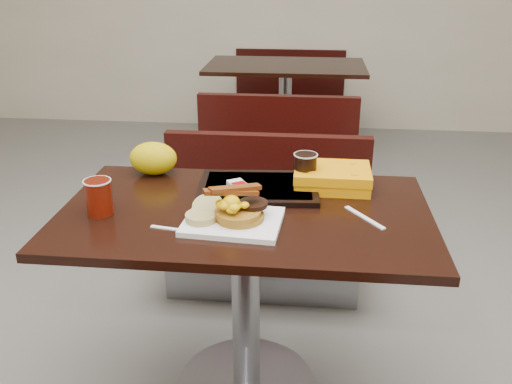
# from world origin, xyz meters

# --- Properties ---
(table_near) EXTENTS (1.20, 0.70, 0.75)m
(table_near) POSITION_xyz_m (0.00, 0.00, 0.38)
(table_near) COLOR black
(table_near) RESTS_ON floor
(bench_near_n) EXTENTS (1.00, 0.46, 0.72)m
(bench_near_n) POSITION_xyz_m (0.00, 0.70, 0.36)
(bench_near_n) COLOR black
(bench_near_n) RESTS_ON floor
(table_far) EXTENTS (1.20, 0.70, 0.75)m
(table_far) POSITION_xyz_m (0.00, 2.60, 0.38)
(table_far) COLOR black
(table_far) RESTS_ON floor
(bench_far_s) EXTENTS (1.00, 0.46, 0.72)m
(bench_far_s) POSITION_xyz_m (0.00, 1.90, 0.36)
(bench_far_s) COLOR black
(bench_far_s) RESTS_ON floor
(bench_far_n) EXTENTS (1.00, 0.46, 0.72)m
(bench_far_n) POSITION_xyz_m (0.00, 3.30, 0.36)
(bench_far_n) COLOR black
(bench_far_n) RESTS_ON floor
(platter) EXTENTS (0.31, 0.25, 0.02)m
(platter) POSITION_xyz_m (-0.02, -0.11, 0.76)
(platter) COLOR white
(platter) RESTS_ON table_near
(pancake_stack) EXTENTS (0.16, 0.16, 0.03)m
(pancake_stack) POSITION_xyz_m (-0.00, -0.10, 0.78)
(pancake_stack) COLOR #A46C1B
(pancake_stack) RESTS_ON platter
(sausage_patty) EXTENTS (0.11, 0.11, 0.01)m
(sausage_patty) POSITION_xyz_m (0.03, -0.07, 0.80)
(sausage_patty) COLOR black
(sausage_patty) RESTS_ON pancake_stack
(scrambled_eggs) EXTENTS (0.12, 0.11, 0.05)m
(scrambled_eggs) POSITION_xyz_m (-0.03, -0.12, 0.82)
(scrambled_eggs) COLOR #E3AA04
(scrambled_eggs) RESTS_ON pancake_stack
(bacon_strips) EXTENTS (0.19, 0.14, 0.01)m
(bacon_strips) POSITION_xyz_m (-0.03, -0.10, 0.86)
(bacon_strips) COLOR #461405
(bacon_strips) RESTS_ON scrambled_eggs
(muffin_bottom) EXTENTS (0.11, 0.11, 0.02)m
(muffin_bottom) POSITION_xyz_m (-0.12, -0.12, 0.78)
(muffin_bottom) COLOR tan
(muffin_bottom) RESTS_ON platter
(muffin_top) EXTENTS (0.11, 0.12, 0.06)m
(muffin_top) POSITION_xyz_m (-0.11, -0.07, 0.79)
(muffin_top) COLOR tan
(muffin_top) RESTS_ON platter
(coffee_cup_near) EXTENTS (0.09, 0.09, 0.11)m
(coffee_cup_near) POSITION_xyz_m (-0.46, -0.07, 0.81)
(coffee_cup_near) COLOR maroon
(coffee_cup_near) RESTS_ON table_near
(fork) EXTENTS (0.14, 0.05, 0.00)m
(fork) POSITION_xyz_m (-0.22, -0.16, 0.75)
(fork) COLOR white
(fork) RESTS_ON table_near
(knife) EXTENTS (0.12, 0.16, 0.00)m
(knife) POSITION_xyz_m (0.38, -0.02, 0.75)
(knife) COLOR white
(knife) RESTS_ON table_near
(condiment_syrup) EXTENTS (0.05, 0.04, 0.01)m
(condiment_syrup) POSITION_xyz_m (-0.15, 0.10, 0.75)
(condiment_syrup) COLOR #B15807
(condiment_syrup) RESTS_ON table_near
(condiment_ketchup) EXTENTS (0.04, 0.04, 0.01)m
(condiment_ketchup) POSITION_xyz_m (0.06, 0.03, 0.75)
(condiment_ketchup) COLOR #8C0504
(condiment_ketchup) RESTS_ON table_near
(tray) EXTENTS (0.43, 0.32, 0.02)m
(tray) POSITION_xyz_m (0.03, 0.17, 0.76)
(tray) COLOR black
(tray) RESTS_ON table_near
(hashbrown_sleeve_left) EXTENTS (0.08, 0.09, 0.02)m
(hashbrown_sleeve_left) POSITION_xyz_m (-0.04, 0.14, 0.78)
(hashbrown_sleeve_left) COLOR silver
(hashbrown_sleeve_left) RESTS_ON tray
(coffee_cup_far) EXTENTS (0.09, 0.09, 0.11)m
(coffee_cup_far) POSITION_xyz_m (0.19, 0.20, 0.82)
(coffee_cup_far) COLOR black
(coffee_cup_far) RESTS_ON tray
(clamshell) EXTENTS (0.27, 0.20, 0.07)m
(clamshell) POSITION_xyz_m (0.28, 0.22, 0.79)
(clamshell) COLOR orange
(clamshell) RESTS_ON table_near
(paper_bag) EXTENTS (0.21, 0.19, 0.12)m
(paper_bag) POSITION_xyz_m (-0.38, 0.28, 0.81)
(paper_bag) COLOR #D0B906
(paper_bag) RESTS_ON table_near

